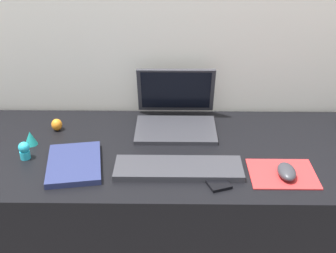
{
  "coord_description": "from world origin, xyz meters",
  "views": [
    {
      "loc": [
        0.04,
        -1.33,
        1.53
      ],
      "look_at": [
        0.02,
        0.0,
        0.83
      ],
      "focal_mm": 47.49,
      "sensor_mm": 36.0,
      "label": 1
    }
  ],
  "objects_px": {
    "mouse": "(287,172)",
    "cell_phone": "(214,178)",
    "toy_figurine_cyan": "(24,150)",
    "laptop": "(176,112)",
    "toy_figurine_orange": "(57,125)",
    "keyboard": "(178,168)",
    "notebook_pad": "(74,164)",
    "toy_figurine_teal": "(30,138)"
  },
  "relations": [
    {
      "from": "mouse",
      "to": "cell_phone",
      "type": "bearing_deg",
      "value": -175.65
    },
    {
      "from": "toy_figurine_cyan",
      "to": "laptop",
      "type": "bearing_deg",
      "value": 27.03
    },
    {
      "from": "toy_figurine_orange",
      "to": "keyboard",
      "type": "bearing_deg",
      "value": -31.08
    },
    {
      "from": "cell_phone",
      "to": "notebook_pad",
      "type": "height_order",
      "value": "notebook_pad"
    },
    {
      "from": "laptop",
      "to": "toy_figurine_teal",
      "type": "relative_size",
      "value": 5.9
    },
    {
      "from": "toy_figurine_teal",
      "to": "toy_figurine_orange",
      "type": "height_order",
      "value": "toy_figurine_teal"
    },
    {
      "from": "toy_figurine_teal",
      "to": "toy_figurine_cyan",
      "type": "relative_size",
      "value": 0.82
    },
    {
      "from": "mouse",
      "to": "laptop",
      "type": "bearing_deg",
      "value": 133.91
    },
    {
      "from": "cell_phone",
      "to": "notebook_pad",
      "type": "bearing_deg",
      "value": 150.89
    },
    {
      "from": "cell_phone",
      "to": "toy_figurine_orange",
      "type": "height_order",
      "value": "toy_figurine_orange"
    },
    {
      "from": "cell_phone",
      "to": "toy_figurine_cyan",
      "type": "bearing_deg",
      "value": 149.13
    },
    {
      "from": "laptop",
      "to": "notebook_pad",
      "type": "relative_size",
      "value": 1.25
    },
    {
      "from": "toy_figurine_teal",
      "to": "toy_figurine_cyan",
      "type": "bearing_deg",
      "value": -85.29
    },
    {
      "from": "toy_figurine_orange",
      "to": "notebook_pad",
      "type": "bearing_deg",
      "value": -65.44
    },
    {
      "from": "keyboard",
      "to": "toy_figurine_teal",
      "type": "bearing_deg",
      "value": 162.48
    },
    {
      "from": "laptop",
      "to": "notebook_pad",
      "type": "xyz_separation_m",
      "value": [
        -0.33,
        -0.31,
        -0.04
      ]
    },
    {
      "from": "toy_figurine_teal",
      "to": "keyboard",
      "type": "bearing_deg",
      "value": -17.52
    },
    {
      "from": "laptop",
      "to": "toy_figurine_teal",
      "type": "distance_m",
      "value": 0.54
    },
    {
      "from": "laptop",
      "to": "notebook_pad",
      "type": "height_order",
      "value": "laptop"
    },
    {
      "from": "mouse",
      "to": "toy_figurine_cyan",
      "type": "bearing_deg",
      "value": 173.24
    },
    {
      "from": "notebook_pad",
      "to": "toy_figurine_cyan",
      "type": "bearing_deg",
      "value": 155.32
    },
    {
      "from": "mouse",
      "to": "toy_figurine_orange",
      "type": "height_order",
      "value": "toy_figurine_orange"
    },
    {
      "from": "keyboard",
      "to": "notebook_pad",
      "type": "distance_m",
      "value": 0.34
    },
    {
      "from": "laptop",
      "to": "toy_figurine_cyan",
      "type": "relative_size",
      "value": 4.86
    },
    {
      "from": "laptop",
      "to": "notebook_pad",
      "type": "bearing_deg",
      "value": -137.36
    },
    {
      "from": "laptop",
      "to": "notebook_pad",
      "type": "distance_m",
      "value": 0.45
    },
    {
      "from": "notebook_pad",
      "to": "laptop",
      "type": "bearing_deg",
      "value": 33.12
    },
    {
      "from": "notebook_pad",
      "to": "toy_figurine_orange",
      "type": "xyz_separation_m",
      "value": [
        -0.11,
        0.25,
        0.01
      ]
    },
    {
      "from": "toy_figurine_teal",
      "to": "toy_figurine_orange",
      "type": "xyz_separation_m",
      "value": [
        0.07,
        0.11,
        -0.0
      ]
    },
    {
      "from": "notebook_pad",
      "to": "toy_figurine_teal",
      "type": "height_order",
      "value": "toy_figurine_teal"
    },
    {
      "from": "keyboard",
      "to": "laptop",
      "type": "bearing_deg",
      "value": 91.43
    },
    {
      "from": "mouse",
      "to": "toy_figurine_orange",
      "type": "xyz_separation_m",
      "value": [
        -0.79,
        0.31,
        0.0
      ]
    },
    {
      "from": "laptop",
      "to": "mouse",
      "type": "relative_size",
      "value": 3.12
    },
    {
      "from": "keyboard",
      "to": "notebook_pad",
      "type": "xyz_separation_m",
      "value": [
        -0.34,
        0.02,
        0.0
      ]
    },
    {
      "from": "toy_figurine_cyan",
      "to": "toy_figurine_orange",
      "type": "distance_m",
      "value": 0.21
    },
    {
      "from": "keyboard",
      "to": "notebook_pad",
      "type": "height_order",
      "value": "same"
    },
    {
      "from": "keyboard",
      "to": "toy_figurine_orange",
      "type": "relative_size",
      "value": 9.19
    },
    {
      "from": "cell_phone",
      "to": "toy_figurine_teal",
      "type": "relative_size",
      "value": 2.52
    },
    {
      "from": "laptop",
      "to": "keyboard",
      "type": "xyz_separation_m",
      "value": [
        0.01,
        -0.33,
        -0.04
      ]
    },
    {
      "from": "keyboard",
      "to": "toy_figurine_orange",
      "type": "bearing_deg",
      "value": 148.92
    },
    {
      "from": "notebook_pad",
      "to": "mouse",
      "type": "bearing_deg",
      "value": -14.04
    },
    {
      "from": "cell_phone",
      "to": "toy_figurine_cyan",
      "type": "height_order",
      "value": "toy_figurine_cyan"
    }
  ]
}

